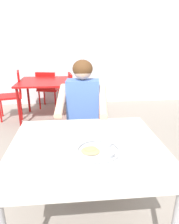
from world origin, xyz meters
The scene contains 11 objects.
ground_plane centered at (0.00, 0.00, -0.03)m, with size 12.00×12.00×0.05m, color gray.
back_wall centered at (0.00, 3.41, 1.70)m, with size 12.00×0.12×3.40m, color silver.
table_foreground centered at (-0.08, -0.05, 0.68)m, with size 1.05×0.94×0.76m.
thali_tray centered at (-0.01, -0.14, 0.77)m, with size 0.28×0.28×0.03m.
drinking_cup centered at (0.25, 0.05, 0.80)m, with size 0.07×0.07×0.09m.
chair_foreground centered at (-0.05, 0.92, 0.49)m, with size 0.46×0.44×0.85m.
diner_foreground centered at (-0.07, 0.71, 0.74)m, with size 0.53×0.58×1.25m.
table_background_red centered at (-0.65, 2.40, 0.65)m, with size 0.94×0.91×0.72m.
chair_red_left centered at (-1.25, 2.47, 0.51)m, with size 0.52×0.48×0.89m.
chair_red_right centered at (-0.09, 2.40, 0.49)m, with size 0.46×0.44×0.85m.
chair_red_far centered at (-0.68, 2.99, 0.47)m, with size 0.50×0.47×0.80m.
Camera 1 is at (-0.17, -1.25, 1.44)m, focal length 32.00 mm.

